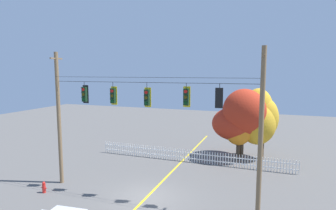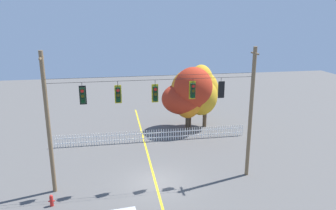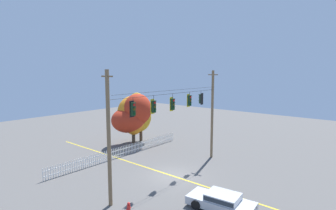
# 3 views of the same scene
# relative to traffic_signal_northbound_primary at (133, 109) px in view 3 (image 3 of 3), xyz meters

# --- Properties ---
(ground) EXTENTS (80.00, 80.00, 0.00)m
(ground) POSITION_rel_traffic_signal_northbound_primary_xyz_m (4.49, -0.01, -6.44)
(ground) COLOR #565451
(lane_centerline_stripe) EXTENTS (0.16, 36.00, 0.01)m
(lane_centerline_stripe) POSITION_rel_traffic_signal_northbound_primary_xyz_m (4.49, -0.01, -6.43)
(lane_centerline_stripe) COLOR gold
(lane_centerline_stripe) RESTS_ON ground
(signal_support_span) EXTENTS (13.69, 1.10, 9.27)m
(signal_support_span) POSITION_rel_traffic_signal_northbound_primary_xyz_m (4.49, -0.01, -1.71)
(signal_support_span) COLOR brown
(signal_support_span) RESTS_ON ground
(traffic_signal_northbound_primary) EXTENTS (0.43, 0.38, 1.45)m
(traffic_signal_northbound_primary) POSITION_rel_traffic_signal_northbound_primary_xyz_m (0.00, 0.00, 0.00)
(traffic_signal_northbound_primary) COLOR black
(traffic_signal_southbound_primary) EXTENTS (0.43, 0.38, 1.47)m
(traffic_signal_southbound_primary) POSITION_rel_traffic_signal_northbound_primary_xyz_m (2.18, -0.00, -0.03)
(traffic_signal_southbound_primary) COLOR black
(traffic_signal_eastbound_side) EXTENTS (0.43, 0.38, 1.52)m
(traffic_signal_eastbound_side) POSITION_rel_traffic_signal_northbound_primary_xyz_m (4.55, -0.00, -0.07)
(traffic_signal_eastbound_side) COLOR black
(traffic_signal_northbound_secondary) EXTENTS (0.43, 0.38, 1.41)m
(traffic_signal_northbound_secondary) POSITION_rel_traffic_signal_northbound_primary_xyz_m (7.04, 0.00, 0.04)
(traffic_signal_northbound_secondary) COLOR black
(traffic_signal_westbound_side) EXTENTS (0.43, 0.38, 1.36)m
(traffic_signal_westbound_side) POSITION_rel_traffic_signal_northbound_primary_xyz_m (8.96, -0.02, 0.05)
(traffic_signal_westbound_side) COLOR black
(white_picket_fence) EXTENTS (17.39, 0.06, 1.11)m
(white_picket_fence) POSITION_rel_traffic_signal_northbound_primary_xyz_m (5.29, 7.54, -5.88)
(white_picket_fence) COLOR white
(white_picket_fence) RESTS_ON ground
(autumn_maple_near_fence) EXTENTS (4.84, 4.43, 6.45)m
(autumn_maple_near_fence) POSITION_rel_traffic_signal_northbound_primary_xyz_m (9.14, 9.97, -2.65)
(autumn_maple_near_fence) COLOR #473828
(autumn_maple_near_fence) RESTS_ON ground
(autumn_maple_mid) EXTENTS (3.95, 3.68, 6.13)m
(autumn_maple_mid) POSITION_rel_traffic_signal_northbound_primary_xyz_m (9.37, 10.29, -2.71)
(autumn_maple_mid) COLOR #473828
(autumn_maple_mid) RESTS_ON ground
(autumn_oak_far_east) EXTENTS (3.48, 3.20, 6.45)m
(autumn_oak_far_east) POSITION_rel_traffic_signal_northbound_primary_xyz_m (10.75, 10.71, -2.68)
(autumn_oak_far_east) COLOR brown
(autumn_oak_far_east) RESTS_ON ground
(parked_car) EXTENTS (2.38, 4.58, 1.15)m
(parked_car) POSITION_rel_traffic_signal_northbound_primary_xyz_m (2.11, -6.16, -5.83)
(parked_car) COLOR #B7BABF
(parked_car) RESTS_ON ground
(fire_hydrant) EXTENTS (0.38, 0.22, 0.75)m
(fire_hydrant) POSITION_rel_traffic_signal_northbound_primary_xyz_m (-2.14, -1.77, -6.07)
(fire_hydrant) COLOR red
(fire_hydrant) RESTS_ON ground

